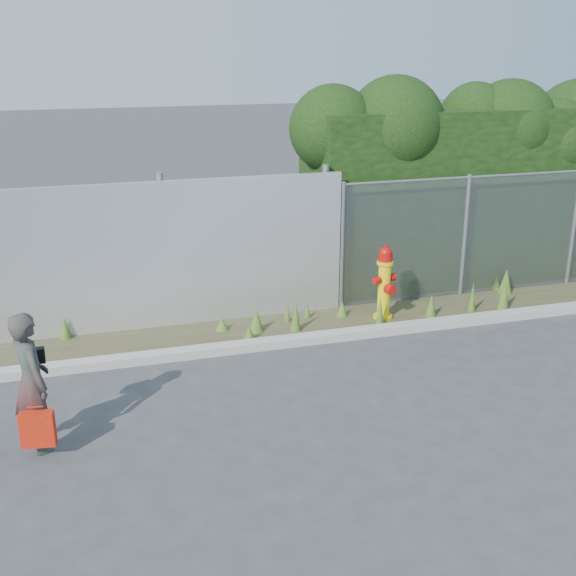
{
  "coord_description": "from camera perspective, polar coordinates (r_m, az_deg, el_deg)",
  "views": [
    {
      "loc": [
        -2.83,
        -7.18,
        4.11
      ],
      "look_at": [
        -0.3,
        1.4,
        1.0
      ],
      "focal_mm": 45.0,
      "sensor_mm": 36.0,
      "label": 1
    }
  ],
  "objects": [
    {
      "name": "black_shoulder_bag",
      "position": [
        8.02,
        -19.43,
        -5.09
      ],
      "size": [
        0.22,
        0.09,
        0.17
      ],
      "rotation": [
        0.0,
        0.0,
        0.02
      ],
      "color": "black"
    },
    {
      "name": "corrugated_fence",
      "position": [
        10.63,
        -17.98,
        1.78
      ],
      "size": [
        8.5,
        0.21,
        2.3
      ],
      "color": "silver",
      "rests_on": "ground"
    },
    {
      "name": "ground",
      "position": [
        8.74,
        4.54,
        -8.93
      ],
      "size": [
        80.0,
        80.0,
        0.0
      ],
      "primitive_type": "plane",
      "color": "#3B3B3E",
      "rests_on": "ground"
    },
    {
      "name": "weed_strip",
      "position": [
        10.94,
        2.3,
        -2.23
      ],
      "size": [
        16.0,
        1.34,
        0.54
      ],
      "color": "#423D25",
      "rests_on": "ground"
    },
    {
      "name": "curb",
      "position": [
        10.25,
        0.98,
        -4.11
      ],
      "size": [
        16.0,
        0.22,
        0.12
      ],
      "primitive_type": "cube",
      "color": "#A19B91",
      "rests_on": "ground"
    },
    {
      "name": "fire_hydrant",
      "position": [
        11.05,
        7.63,
        0.35
      ],
      "size": [
        0.4,
        0.36,
        1.19
      ],
      "rotation": [
        0.0,
        0.0,
        0.26
      ],
      "color": "yellow",
      "rests_on": "ground"
    },
    {
      "name": "chainlink_fence",
      "position": [
        12.77,
        17.88,
        4.29
      ],
      "size": [
        6.5,
        0.07,
        2.05
      ],
      "color": "gray",
      "rests_on": "ground"
    },
    {
      "name": "hedge",
      "position": [
        13.53,
        16.86,
        9.27
      ],
      "size": [
        7.7,
        2.13,
        3.56
      ],
      "color": "black",
      "rests_on": "ground"
    },
    {
      "name": "woman",
      "position": [
        7.93,
        -19.61,
        -7.0
      ],
      "size": [
        0.54,
        0.65,
        1.53
      ],
      "primitive_type": "imported",
      "rotation": [
        0.0,
        0.0,
        1.94
      ],
      "color": "#0D564A",
      "rests_on": "ground"
    },
    {
      "name": "red_tote_bag",
      "position": [
        7.87,
        -19.17,
        -10.48
      ],
      "size": [
        0.34,
        0.13,
        0.45
      ],
      "rotation": [
        0.0,
        0.0,
        -0.16
      ],
      "color": "#B3200A"
    }
  ]
}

